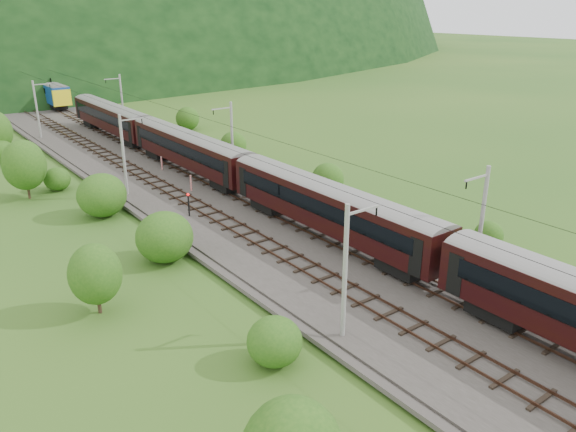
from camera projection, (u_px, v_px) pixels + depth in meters
ground at (414, 307)px, 35.82m from camera, size 600.00×600.00×0.00m
railbed at (315, 253)px, 43.25m from camera, size 14.00×220.00×0.30m
track_left at (290, 258)px, 41.83m from camera, size 2.40×220.00×0.27m
track_right at (338, 243)px, 44.52m from camera, size 2.40×220.00×0.27m
catenary_left at (124, 153)px, 54.74m from camera, size 2.54×192.28×8.00m
catenary_right at (231, 137)px, 61.61m from camera, size 2.54×192.28×8.00m
overhead_wires at (317, 166)px, 40.80m from camera, size 4.83×198.00×0.03m
train at (249, 168)px, 53.00m from camera, size 3.11×148.47×5.41m
hazard_post_near at (191, 183)px, 56.98m from camera, size 0.17×0.17×1.64m
hazard_post_far at (162, 163)px, 64.28m from camera, size 0.16×0.16×1.54m
signal at (189, 203)px, 49.97m from camera, size 0.24×0.24×2.14m
vegetation_left at (126, 252)px, 37.63m from camera, size 10.43×142.73×6.42m
vegetation_right at (283, 160)px, 64.05m from camera, size 6.73×96.96×3.21m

